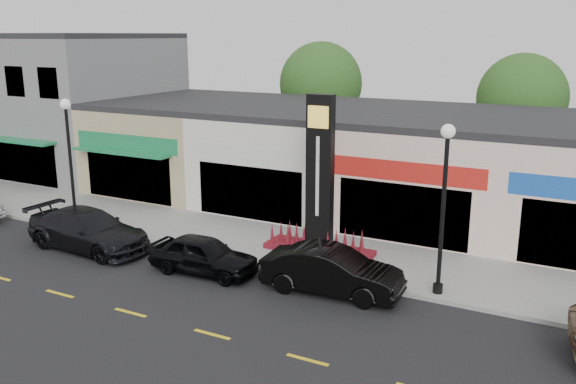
% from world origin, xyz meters
% --- Properties ---
extents(ground, '(120.00, 120.00, 0.00)m').
position_xyz_m(ground, '(0.00, 0.00, 0.00)').
color(ground, black).
rests_on(ground, ground).
extents(sidewalk, '(52.00, 4.30, 0.15)m').
position_xyz_m(sidewalk, '(0.00, 4.35, 0.07)').
color(sidewalk, gray).
rests_on(sidewalk, ground).
extents(curb, '(52.00, 0.20, 0.15)m').
position_xyz_m(curb, '(0.00, 2.10, 0.07)').
color(curb, gray).
rests_on(curb, ground).
extents(building_grey_2story, '(12.00, 10.95, 8.30)m').
position_xyz_m(building_grey_2story, '(-18.00, 11.48, 4.14)').
color(building_grey_2story, slate).
rests_on(building_grey_2story, ground).
extents(shop_beige, '(7.00, 10.85, 4.80)m').
position_xyz_m(shop_beige, '(-8.50, 11.46, 2.40)').
color(shop_beige, tan).
rests_on(shop_beige, ground).
extents(shop_cream, '(7.00, 10.01, 4.80)m').
position_xyz_m(shop_cream, '(-1.50, 11.47, 2.40)').
color(shop_cream, beige).
rests_on(shop_cream, ground).
extents(shop_pink_w, '(7.00, 10.01, 4.80)m').
position_xyz_m(shop_pink_w, '(5.50, 11.47, 2.40)').
color(shop_pink_w, beige).
rests_on(shop_pink_w, ground).
extents(tree_rear_west, '(5.20, 5.20, 7.83)m').
position_xyz_m(tree_rear_west, '(-4.00, 19.50, 5.22)').
color(tree_rear_west, '#382619').
rests_on(tree_rear_west, ground).
extents(tree_rear_mid, '(4.80, 4.80, 7.29)m').
position_xyz_m(tree_rear_mid, '(8.00, 19.50, 4.88)').
color(tree_rear_mid, '#382619').
rests_on(tree_rear_mid, ground).
extents(lamp_west_near, '(0.44, 0.44, 5.47)m').
position_xyz_m(lamp_west_near, '(-8.00, 2.50, 3.48)').
color(lamp_west_near, black).
rests_on(lamp_west_near, sidewalk).
extents(lamp_east_near, '(0.44, 0.44, 5.47)m').
position_xyz_m(lamp_east_near, '(8.00, 2.50, 3.48)').
color(lamp_east_near, black).
rests_on(lamp_east_near, sidewalk).
extents(pylon_sign, '(4.20, 1.30, 6.00)m').
position_xyz_m(pylon_sign, '(3.00, 4.20, 2.27)').
color(pylon_sign, '#5D101C').
rests_on(pylon_sign, sidewalk).
extents(car_dark_sedan, '(2.46, 5.50, 1.57)m').
position_xyz_m(car_dark_sedan, '(-5.35, 0.66, 0.78)').
color(car_dark_sedan, black).
rests_on(car_dark_sedan, ground).
extents(car_black_sedan, '(1.74, 4.04, 1.36)m').
position_xyz_m(car_black_sedan, '(0.13, 0.69, 0.68)').
color(car_black_sedan, black).
rests_on(car_black_sedan, ground).
extents(car_black_conv, '(1.87, 4.70, 1.52)m').
position_xyz_m(car_black_conv, '(4.84, 1.21, 0.76)').
color(car_black_conv, black).
rests_on(car_black_conv, ground).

